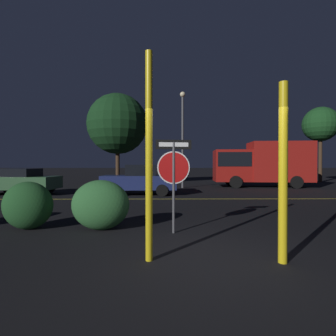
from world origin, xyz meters
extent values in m
plane|color=black|center=(0.00, 0.00, 0.00)|extent=(260.00, 260.00, 0.00)
cube|color=gold|center=(0.00, 7.72, 0.00)|extent=(41.95, 0.12, 0.01)
cylinder|color=#4C4C51|center=(-0.59, 1.71, 1.05)|extent=(0.06, 0.06, 2.11)
cylinder|color=white|center=(-0.59, 1.71, 1.52)|extent=(0.76, 0.10, 0.76)
cylinder|color=#B71414|center=(-0.59, 1.71, 1.52)|extent=(0.70, 0.10, 0.71)
cube|color=black|center=(-0.59, 1.71, 2.05)|extent=(0.83, 0.12, 0.22)
cube|color=white|center=(-0.59, 1.71, 2.05)|extent=(0.69, 0.11, 0.10)
cylinder|color=yellow|center=(-1.05, -0.04, 1.72)|extent=(0.12, 0.12, 3.45)
cylinder|color=yellow|center=(1.11, -0.16, 1.46)|extent=(0.14, 0.14, 2.91)
ellipsoid|color=#1E4C23|center=(-4.16, 2.11, 0.58)|extent=(1.20, 0.89, 1.17)
ellipsoid|color=#2D6633|center=(-2.36, 2.04, 0.61)|extent=(1.40, 0.94, 1.21)
cube|color=#335B38|center=(-8.62, 9.70, 0.63)|extent=(4.11, 2.12, 0.66)
cube|color=black|center=(-8.50, 9.69, 1.17)|extent=(1.71, 1.69, 0.42)
cylinder|color=black|center=(-9.79, 10.67, 0.30)|extent=(0.61, 0.24, 0.60)
cylinder|color=black|center=(-7.45, 8.73, 0.30)|extent=(0.61, 0.24, 0.60)
cylinder|color=black|center=(-7.32, 10.48, 0.30)|extent=(0.61, 0.24, 0.60)
cube|color=navy|center=(-2.16, 9.51, 0.66)|extent=(3.90, 1.75, 0.72)
cube|color=black|center=(-2.04, 9.52, 1.30)|extent=(1.57, 1.47, 0.57)
cylinder|color=black|center=(-3.35, 8.69, 0.30)|extent=(0.60, 0.21, 0.60)
cylinder|color=black|center=(-3.37, 10.30, 0.30)|extent=(0.60, 0.21, 0.60)
cylinder|color=black|center=(-0.95, 8.73, 0.30)|extent=(0.60, 0.21, 0.60)
cylinder|color=black|center=(-0.98, 10.34, 0.30)|extent=(0.60, 0.21, 0.60)
sphere|color=#F4EFCC|center=(-4.12, 8.96, 0.69)|extent=(0.14, 0.14, 0.14)
sphere|color=#F4EFCC|center=(-4.13, 10.00, 0.69)|extent=(0.14, 0.14, 0.14)
cube|color=maroon|center=(4.02, 14.43, 1.52)|extent=(2.68, 2.32, 2.23)
cube|color=black|center=(4.02, 14.43, 1.96)|extent=(2.43, 2.34, 0.98)
cube|color=maroon|center=(7.34, 14.17, 1.79)|extent=(4.28, 2.58, 2.79)
cylinder|color=black|center=(4.01, 13.34, 0.42)|extent=(0.86, 0.34, 0.84)
cylinder|color=black|center=(4.17, 15.51, 0.42)|extent=(0.86, 0.34, 0.84)
cylinder|color=black|center=(7.98, 13.03, 0.42)|extent=(0.86, 0.34, 0.84)
cylinder|color=black|center=(8.15, 15.20, 0.42)|extent=(0.86, 0.34, 0.84)
cylinder|color=#4C4C51|center=(0.40, 13.51, 3.09)|extent=(0.16, 0.16, 6.19)
sphere|color=#F9E5B2|center=(0.40, 13.51, 6.37)|extent=(0.37, 0.37, 0.37)
cylinder|color=#422D1E|center=(-4.64, 16.90, 1.57)|extent=(0.32, 0.32, 3.14)
sphere|color=#143819|center=(-4.64, 16.90, 4.89)|extent=(4.86, 4.86, 4.86)
cylinder|color=#422D1E|center=(13.41, 19.43, 2.08)|extent=(0.32, 0.32, 4.16)
sphere|color=#19471E|center=(13.41, 19.43, 5.29)|extent=(3.13, 3.13, 3.13)
camera|label=1|loc=(-0.79, -4.34, 1.58)|focal=28.00mm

